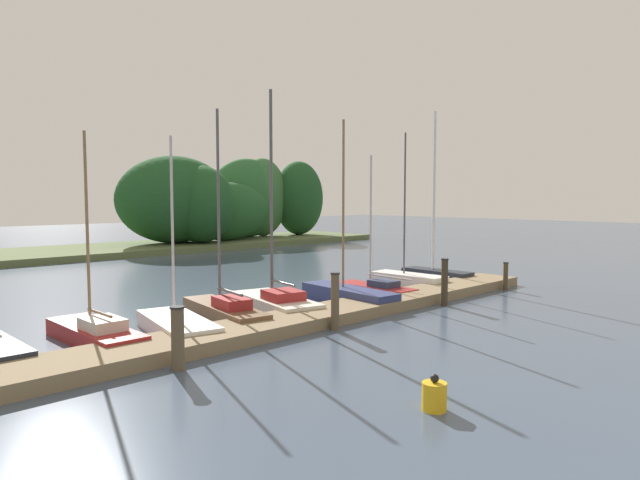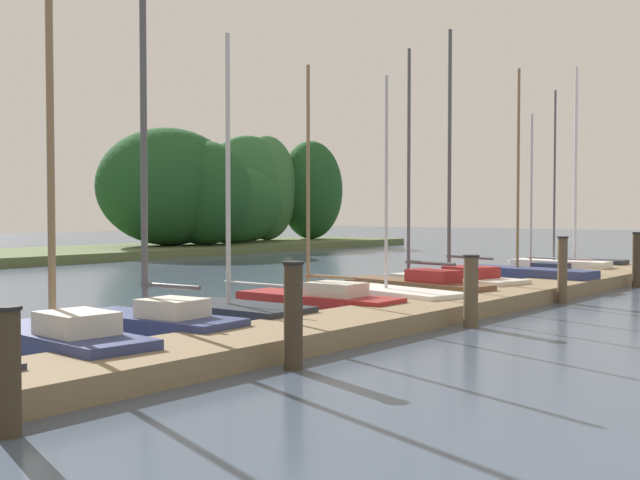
# 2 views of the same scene
# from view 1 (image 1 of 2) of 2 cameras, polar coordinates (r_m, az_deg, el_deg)

# --- Properties ---
(dock_pier) EXTENTS (27.29, 1.80, 0.35)m
(dock_pier) POSITION_cam_1_polar(r_m,az_deg,el_deg) (15.11, -7.97, -9.20)
(dock_pier) COLOR #847051
(dock_pier) RESTS_ON ground
(far_shore) EXTENTS (58.08, 8.42, 6.98)m
(far_shore) POSITION_cam_1_polar(r_m,az_deg,el_deg) (39.96, -19.12, 2.92)
(far_shore) COLOR #56663D
(far_shore) RESTS_ON ground
(sailboat_4) EXTENTS (1.12, 4.09, 5.38)m
(sailboat_4) POSITION_cam_1_polar(r_m,az_deg,el_deg) (15.62, -22.02, -8.59)
(sailboat_4) COLOR maroon
(sailboat_4) RESTS_ON ground
(sailboat_5) EXTENTS (1.98, 3.86, 5.35)m
(sailboat_5) POSITION_cam_1_polar(r_m,az_deg,el_deg) (15.97, -14.46, -8.27)
(sailboat_5) COLOR white
(sailboat_5) RESTS_ON ground
(sailboat_6) EXTENTS (1.68, 4.48, 6.33)m
(sailboat_6) POSITION_cam_1_polar(r_m,az_deg,el_deg) (17.33, -9.85, -6.92)
(sailboat_6) COLOR brown
(sailboat_6) RESTS_ON ground
(sailboat_7) EXTENTS (2.18, 4.29, 7.16)m
(sailboat_7) POSITION_cam_1_polar(r_m,az_deg,el_deg) (18.52, -4.64, -6.10)
(sailboat_7) COLOR silver
(sailboat_7) RESTS_ON ground
(sailboat_8) EXTENTS (1.46, 4.35, 6.36)m
(sailboat_8) POSITION_cam_1_polar(r_m,az_deg,el_deg) (19.67, 2.56, -5.51)
(sailboat_8) COLOR navy
(sailboat_8) RESTS_ON ground
(sailboat_9) EXTENTS (1.13, 3.70, 5.28)m
(sailboat_9) POSITION_cam_1_polar(r_m,az_deg,el_deg) (21.46, 5.44, -4.87)
(sailboat_9) COLOR maroon
(sailboat_9) RESTS_ON ground
(sailboat_10) EXTENTS (1.15, 3.44, 6.33)m
(sailboat_10) POSITION_cam_1_polar(r_m,az_deg,el_deg) (23.50, 8.68, -3.96)
(sailboat_10) COLOR white
(sailboat_10) RESTS_ON ground
(sailboat_11) EXTENTS (0.99, 3.42, 7.44)m
(sailboat_11) POSITION_cam_1_polar(r_m,az_deg,el_deg) (25.47, 11.54, -3.09)
(sailboat_11) COLOR #232833
(sailboat_11) RESTS_ON ground
(mooring_piling_2) EXTENTS (0.32, 0.32, 1.39)m
(mooring_piling_2) POSITION_cam_1_polar(r_m,az_deg,el_deg) (12.55, -14.24, -9.64)
(mooring_piling_2) COLOR brown
(mooring_piling_2) RESTS_ON ground
(mooring_piling_3) EXTENTS (0.27, 0.27, 1.62)m
(mooring_piling_3) POSITION_cam_1_polar(r_m,az_deg,el_deg) (15.74, 1.54, -6.23)
(mooring_piling_3) COLOR brown
(mooring_piling_3) RESTS_ON ground
(mooring_piling_4) EXTENTS (0.26, 0.26, 1.62)m
(mooring_piling_4) POSITION_cam_1_polar(r_m,az_deg,el_deg) (19.71, 12.52, -4.18)
(mooring_piling_4) COLOR #3D3323
(mooring_piling_4) RESTS_ON ground
(mooring_piling_5) EXTENTS (0.22, 0.22, 1.12)m
(mooring_piling_5) POSITION_cam_1_polar(r_m,az_deg,el_deg) (23.67, 18.32, -3.48)
(mooring_piling_5) COLOR #4C3D28
(mooring_piling_5) RESTS_ON ground
(channel_buoy_0) EXTENTS (0.43, 0.43, 0.64)m
(channel_buoy_0) POSITION_cam_1_polar(r_m,az_deg,el_deg) (10.34, 11.53, -15.23)
(channel_buoy_0) COLOR gold
(channel_buoy_0) RESTS_ON ground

